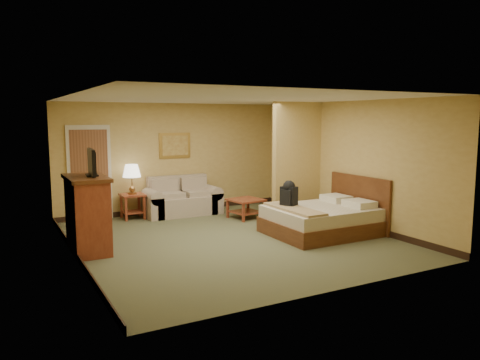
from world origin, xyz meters
TOP-DOWN VIEW (x-y plane):
  - floor at (0.00, 0.00)m, footprint 6.00×6.00m
  - ceiling at (0.00, 0.00)m, footprint 6.00×6.00m
  - back_wall at (0.00, 3.00)m, footprint 5.50×0.02m
  - left_wall at (-2.75, 0.00)m, footprint 0.02×6.00m
  - right_wall at (2.75, 0.00)m, footprint 0.02×6.00m
  - partition at (2.15, 0.93)m, footprint 1.20×0.15m
  - door at (-1.95, 2.96)m, footprint 0.94×0.16m
  - baseboard at (0.00, 2.99)m, footprint 5.50×0.02m
  - loveseat at (0.05, 2.57)m, footprint 1.77×0.82m
  - side_table at (-1.10, 2.65)m, footprint 0.51×0.51m
  - table_lamp at (-1.10, 2.65)m, footprint 0.40×0.40m
  - coffee_table at (1.16, 1.48)m, footprint 0.78×0.78m
  - wall_picture at (0.05, 2.97)m, footprint 0.77×0.04m
  - dresser at (-2.47, 0.43)m, footprint 0.63×1.21m
  - tv at (-2.37, 0.43)m, footprint 0.21×0.74m
  - bed at (1.82, -0.48)m, footprint 1.98×1.69m
  - backpack at (1.19, -0.19)m, footprint 0.30×0.36m

SIDE VIEW (x-z plane):
  - floor at x=0.00m, z-range 0.00..0.00m
  - baseboard at x=0.00m, z-range 0.00..0.12m
  - loveseat at x=0.05m, z-range -0.16..0.74m
  - bed at x=1.82m, z-range -0.25..0.84m
  - coffee_table at x=1.16m, z-range 0.10..0.54m
  - side_table at x=-1.10m, z-range 0.09..0.65m
  - dresser at x=-2.47m, z-range 0.01..1.29m
  - backpack at x=1.19m, z-range 0.55..1.07m
  - door at x=-1.95m, z-range -0.02..2.08m
  - table_lamp at x=-1.10m, z-range 0.73..1.40m
  - back_wall at x=0.00m, z-range 0.00..2.60m
  - left_wall at x=-2.75m, z-range 0.00..2.60m
  - right_wall at x=2.75m, z-range 0.00..2.60m
  - partition at x=2.15m, z-range 0.00..2.60m
  - tv at x=-2.37m, z-range 1.27..1.73m
  - wall_picture at x=0.05m, z-range 1.30..1.90m
  - ceiling at x=0.00m, z-range 2.60..2.60m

